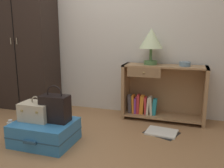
{
  "coord_description": "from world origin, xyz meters",
  "views": [
    {
      "loc": [
        1.14,
        -1.82,
        1.14
      ],
      "look_at": [
        0.3,
        0.77,
        0.55
      ],
      "focal_mm": 38.31,
      "sensor_mm": 36.0,
      "label": 1
    }
  ],
  "objects_px": {
    "wardrobe": "(25,41)",
    "train_case": "(36,111)",
    "bottle": "(11,130)",
    "open_book_on_floor": "(162,132)",
    "handbag": "(55,108)",
    "bowl": "(185,64)",
    "bookshelf": "(160,93)",
    "table_lamp": "(151,40)",
    "suitcase_large": "(45,132)"
  },
  "relations": [
    {
      "from": "wardrobe",
      "to": "train_case",
      "type": "relative_size",
      "value": 6.37
    },
    {
      "from": "train_case",
      "to": "bottle",
      "type": "relative_size",
      "value": 1.51
    },
    {
      "from": "bottle",
      "to": "open_book_on_floor",
      "type": "height_order",
      "value": "bottle"
    },
    {
      "from": "wardrobe",
      "to": "handbag",
      "type": "distance_m",
      "value": 1.58
    },
    {
      "from": "bowl",
      "to": "bottle",
      "type": "distance_m",
      "value": 2.17
    },
    {
      "from": "bottle",
      "to": "bookshelf",
      "type": "bearing_deg",
      "value": 37.31
    },
    {
      "from": "train_case",
      "to": "handbag",
      "type": "distance_m",
      "value": 0.22
    },
    {
      "from": "table_lamp",
      "to": "open_book_on_floor",
      "type": "xyz_separation_m",
      "value": [
        0.23,
        -0.47,
        -1.04
      ]
    },
    {
      "from": "table_lamp",
      "to": "bookshelf",
      "type": "bearing_deg",
      "value": -1.42
    },
    {
      "from": "wardrobe",
      "to": "bookshelf",
      "type": "bearing_deg",
      "value": 2.05
    },
    {
      "from": "wardrobe",
      "to": "table_lamp",
      "type": "height_order",
      "value": "wardrobe"
    },
    {
      "from": "train_case",
      "to": "handbag",
      "type": "relative_size",
      "value": 0.84
    },
    {
      "from": "suitcase_large",
      "to": "open_book_on_floor",
      "type": "height_order",
      "value": "suitcase_large"
    },
    {
      "from": "wardrobe",
      "to": "open_book_on_floor",
      "type": "height_order",
      "value": "wardrobe"
    },
    {
      "from": "bookshelf",
      "to": "open_book_on_floor",
      "type": "relative_size",
      "value": 2.42
    },
    {
      "from": "handbag",
      "to": "bookshelf",
      "type": "bearing_deg",
      "value": 48.04
    },
    {
      "from": "bookshelf",
      "to": "bowl",
      "type": "height_order",
      "value": "bowl"
    },
    {
      "from": "bowl",
      "to": "bottle",
      "type": "relative_size",
      "value": 0.65
    },
    {
      "from": "table_lamp",
      "to": "suitcase_large",
      "type": "xyz_separation_m",
      "value": [
        -0.91,
        -1.1,
        -0.93
      ]
    },
    {
      "from": "suitcase_large",
      "to": "bottle",
      "type": "bearing_deg",
      "value": -177.09
    },
    {
      "from": "wardrobe",
      "to": "bowl",
      "type": "distance_m",
      "value": 2.31
    },
    {
      "from": "wardrobe",
      "to": "bottle",
      "type": "relative_size",
      "value": 9.62
    },
    {
      "from": "train_case",
      "to": "wardrobe",
      "type": "bearing_deg",
      "value": 130.49
    },
    {
      "from": "handbag",
      "to": "bottle",
      "type": "distance_m",
      "value": 0.6
    },
    {
      "from": "table_lamp",
      "to": "bowl",
      "type": "bearing_deg",
      "value": -3.68
    },
    {
      "from": "bookshelf",
      "to": "open_book_on_floor",
      "type": "xyz_separation_m",
      "value": [
        0.09,
        -0.46,
        -0.35
      ]
    },
    {
      "from": "table_lamp",
      "to": "handbag",
      "type": "height_order",
      "value": "table_lamp"
    },
    {
      "from": "wardrobe",
      "to": "suitcase_large",
      "type": "distance_m",
      "value": 1.67
    },
    {
      "from": "train_case",
      "to": "bottle",
      "type": "distance_m",
      "value": 0.39
    },
    {
      "from": "handbag",
      "to": "suitcase_large",
      "type": "bearing_deg",
      "value": -155.93
    },
    {
      "from": "bookshelf",
      "to": "bottle",
      "type": "height_order",
      "value": "bookshelf"
    },
    {
      "from": "train_case",
      "to": "handbag",
      "type": "height_order",
      "value": "handbag"
    },
    {
      "from": "bookshelf",
      "to": "handbag",
      "type": "relative_size",
      "value": 2.77
    },
    {
      "from": "bottle",
      "to": "open_book_on_floor",
      "type": "xyz_separation_m",
      "value": [
        1.55,
        0.65,
        -0.09
      ]
    },
    {
      "from": "table_lamp",
      "to": "handbag",
      "type": "xyz_separation_m",
      "value": [
        -0.8,
        -1.05,
        -0.67
      ]
    },
    {
      "from": "table_lamp",
      "to": "open_book_on_floor",
      "type": "bearing_deg",
      "value": -63.97
    },
    {
      "from": "table_lamp",
      "to": "bottle",
      "type": "height_order",
      "value": "table_lamp"
    },
    {
      "from": "suitcase_large",
      "to": "train_case",
      "type": "bearing_deg",
      "value": 167.25
    },
    {
      "from": "wardrobe",
      "to": "handbag",
      "type": "bearing_deg",
      "value": -42.48
    },
    {
      "from": "wardrobe",
      "to": "handbag",
      "type": "xyz_separation_m",
      "value": [
        1.06,
        -0.97,
        -0.64
      ]
    },
    {
      "from": "wardrobe",
      "to": "suitcase_large",
      "type": "bearing_deg",
      "value": -46.88
    },
    {
      "from": "handbag",
      "to": "open_book_on_floor",
      "type": "height_order",
      "value": "handbag"
    },
    {
      "from": "bookshelf",
      "to": "handbag",
      "type": "xyz_separation_m",
      "value": [
        -0.94,
        -1.05,
        0.02
      ]
    },
    {
      "from": "table_lamp",
      "to": "suitcase_large",
      "type": "distance_m",
      "value": 1.7
    },
    {
      "from": "handbag",
      "to": "open_book_on_floor",
      "type": "xyz_separation_m",
      "value": [
        1.03,
        0.58,
        -0.37
      ]
    },
    {
      "from": "suitcase_large",
      "to": "bookshelf",
      "type": "bearing_deg",
      "value": 46.23
    },
    {
      "from": "bowl",
      "to": "train_case",
      "type": "bearing_deg",
      "value": -144.1
    },
    {
      "from": "bookshelf",
      "to": "train_case",
      "type": "xyz_separation_m",
      "value": [
        -1.15,
        -1.07,
        -0.03
      ]
    },
    {
      "from": "bottle",
      "to": "open_book_on_floor",
      "type": "relative_size",
      "value": 0.49
    },
    {
      "from": "table_lamp",
      "to": "train_case",
      "type": "relative_size",
      "value": 1.44
    }
  ]
}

